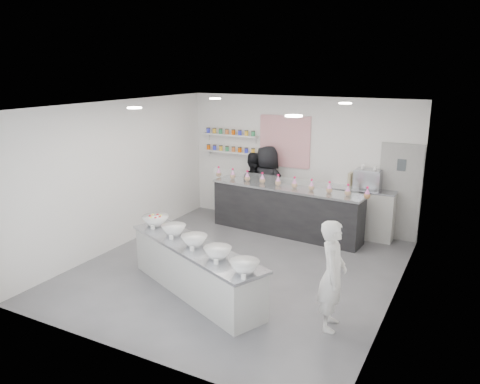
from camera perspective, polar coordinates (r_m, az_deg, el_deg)
name	(u,v)px	position (r m, az deg, el deg)	size (l,w,h in m)	color
floor	(238,269)	(8.80, -0.22, -9.36)	(6.00, 6.00, 0.00)	#515156
ceiling	(238,105)	(8.04, -0.24, 10.50)	(6.00, 6.00, 0.00)	white
back_wall	(299,162)	(10.97, 7.15, 3.69)	(5.50, 5.50, 0.00)	white
left_wall	(119,175)	(9.85, -14.51, 2.03)	(6.00, 6.00, 0.00)	white
right_wall	(399,213)	(7.46, 18.78, -2.42)	(6.00, 6.00, 0.00)	white
back_door	(399,193)	(10.48, 18.85, -0.07)	(0.88, 0.04, 2.10)	gray
pattern_panel	(285,141)	(10.99, 5.47, 6.15)	(1.25, 0.03, 1.20)	#CD4052
jar_shelf_lower	(231,152)	(11.58, -1.15, 4.91)	(1.45, 0.22, 0.04)	silver
jar_shelf_upper	(231,135)	(11.51, -1.17, 6.97)	(1.45, 0.22, 0.04)	silver
preserve_jars	(230,141)	(11.52, -1.21, 6.27)	(1.45, 0.10, 0.56)	#DF5602
downlight_0	(134,108)	(8.00, -12.74, 9.97)	(0.24, 0.24, 0.02)	white
downlight_1	(294,116)	(6.55, 6.57, 9.20)	(0.24, 0.24, 0.02)	white
downlight_2	(215,99)	(10.12, -3.05, 11.30)	(0.24, 0.24, 0.02)	white
downlight_3	(345,103)	(9.02, 12.71, 10.51)	(0.24, 0.24, 0.02)	white
prep_counter	(195,269)	(7.83, -5.50, -9.35)	(3.03, 0.69, 0.83)	#B6B6B0
back_bar	(285,210)	(10.45, 5.56, -2.25)	(3.50, 0.64, 1.08)	black
sneeze_guard	(280,183)	(10.01, 4.87, 1.07)	(3.45, 0.01, 0.30)	white
espresso_ledge	(360,213)	(10.57, 14.44, -2.48)	(1.46, 0.46, 1.08)	#B6B6B0
espresso_machine	(368,180)	(10.35, 15.32, 1.42)	(0.55, 0.38, 0.42)	#93969E
cup_stacks	(353,180)	(10.43, 13.59, 1.38)	(0.24, 0.24, 0.33)	gray
prep_bowls	(194,241)	(7.64, -5.60, -5.93)	(3.03, 0.53, 0.17)	white
label_cards	(189,257)	(7.17, -6.28, -7.83)	(2.66, 0.04, 0.07)	white
cookie_bags	(286,181)	(10.27, 5.66, 1.30)	(3.73, 0.13, 0.25)	#FF79DD
woman_prep	(332,275)	(6.78, 11.20, -9.93)	(0.59, 0.39, 1.61)	white
staff_left	(252,188)	(11.14, 1.53, 0.54)	(0.82, 0.64, 1.70)	black
staff_right	(267,186)	(10.96, 3.29, 0.77)	(0.92, 0.60, 1.88)	black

